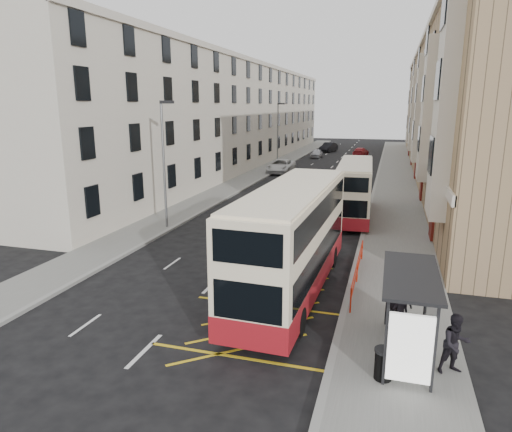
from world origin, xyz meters
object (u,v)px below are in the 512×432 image
(bus_shelter, at_px, (415,301))
(street_lamp_far, at_px, (278,132))
(pedestrian_near, at_px, (400,315))
(double_decker_rear, at_px, (354,190))
(street_lamp_near, at_px, (164,158))
(litter_bin, at_px, (384,363))
(double_decker_front, at_px, (292,240))
(car_silver, at_px, (317,153))
(car_dark, at_px, (329,147))
(pedestrian_mid, at_px, (456,344))
(car_red, at_px, (361,152))
(white_van, at_px, (281,166))
(pedestrian_far, at_px, (396,303))

(bus_shelter, bearing_deg, street_lamp_far, 109.12)
(pedestrian_near, bearing_deg, double_decker_rear, -97.30)
(street_lamp_near, xyz_separation_m, double_decker_rear, (11.35, 6.66, -2.61))
(litter_bin, bearing_deg, double_decker_front, 124.18)
(double_decker_front, xyz_separation_m, double_decker_rear, (1.40, 14.47, -0.32))
(car_silver, bearing_deg, double_decker_rear, -77.29)
(double_decker_front, height_order, pedestrian_near, double_decker_front)
(litter_bin, height_order, car_dark, car_dark)
(bus_shelter, distance_m, street_lamp_far, 44.94)
(pedestrian_mid, bearing_deg, car_silver, 78.24)
(bus_shelter, relative_size, pedestrian_near, 2.75)
(street_lamp_far, height_order, double_decker_front, street_lamp_far)
(pedestrian_mid, bearing_deg, street_lamp_far, 85.56)
(litter_bin, bearing_deg, street_lamp_near, 135.57)
(pedestrian_mid, bearing_deg, pedestrian_near, 104.96)
(pedestrian_near, bearing_deg, litter_bin, 63.50)
(double_decker_rear, bearing_deg, car_dark, 97.19)
(street_lamp_near, xyz_separation_m, street_lamp_far, (0.00, 30.00, 0.00))
(car_red, bearing_deg, pedestrian_mid, 104.86)
(white_van, bearing_deg, pedestrian_mid, -68.71)
(street_lamp_near, bearing_deg, car_dark, 86.62)
(pedestrian_near, distance_m, pedestrian_far, 0.62)
(car_dark, bearing_deg, car_red, -29.14)
(street_lamp_far, xyz_separation_m, double_decker_front, (9.95, -37.81, -2.29))
(double_decker_rear, bearing_deg, double_decker_front, -98.11)
(street_lamp_far, relative_size, double_decker_front, 0.69)
(car_red, bearing_deg, street_lamp_far, 72.83)
(car_red, bearing_deg, double_decker_rear, 101.68)
(bus_shelter, height_order, double_decker_rear, double_decker_rear)
(car_dark, distance_m, car_red, 7.86)
(car_dark, bearing_deg, white_van, -80.94)
(street_lamp_near, relative_size, car_red, 1.75)
(litter_bin, height_order, pedestrian_far, pedestrian_far)
(street_lamp_far, bearing_deg, bus_shelter, -70.88)
(pedestrian_mid, height_order, car_silver, pedestrian_mid)
(street_lamp_near, distance_m, pedestrian_mid, 20.64)
(street_lamp_near, distance_m, double_decker_rear, 13.41)
(pedestrian_mid, xyz_separation_m, car_red, (-6.90, 61.42, -0.41))
(car_dark, bearing_deg, street_lamp_near, -80.01)
(pedestrian_near, bearing_deg, white_van, -87.81)
(street_lamp_far, xyz_separation_m, pedestrian_mid, (15.88, -42.70, -3.56))
(street_lamp_near, xyz_separation_m, pedestrian_mid, (15.88, -12.70, -3.56))
(white_van, distance_m, car_dark, 27.12)
(street_lamp_far, relative_size, white_van, 1.39)
(car_silver, bearing_deg, litter_bin, -79.32)
(street_lamp_near, distance_m, car_red, 49.71)
(street_lamp_near, bearing_deg, pedestrian_mid, -38.64)
(double_decker_rear, xyz_separation_m, pedestrian_near, (3.01, -17.52, -1.10))
(street_lamp_near, relative_size, white_van, 1.39)
(bus_shelter, relative_size, car_silver, 1.11)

